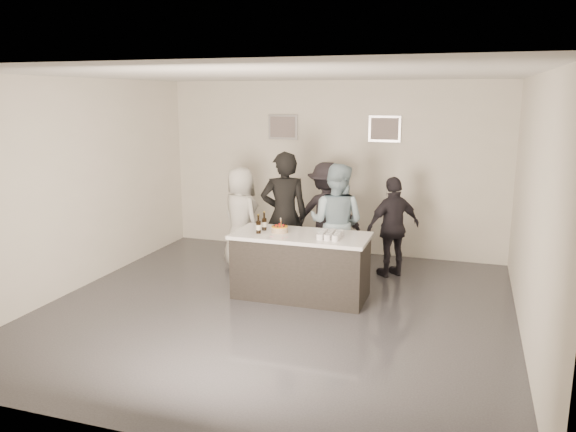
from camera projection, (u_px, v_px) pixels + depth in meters
The scene contains 19 objects.
floor at pixel (276, 309), 7.38m from camera, with size 6.00×6.00×0.00m, color #3D3D42.
ceiling at pixel (275, 74), 6.75m from camera, with size 6.00×6.00×0.00m, color white.
wall_back at pixel (332, 168), 9.85m from camera, with size 6.00×0.04×3.00m, color silver.
wall_front at pixel (146, 263), 4.28m from camera, with size 6.00×0.04×3.00m, color silver.
wall_left at pixel (77, 185), 7.98m from camera, with size 0.04×6.00×3.00m, color silver.
wall_right at pixel (533, 212), 6.15m from camera, with size 0.04×6.00×3.00m, color silver.
picture_left at pixel (283, 127), 9.95m from camera, with size 0.54×0.04×0.44m, color #B2B2B7.
picture_right at pixel (385, 129), 9.40m from camera, with size 0.54×0.04×0.44m, color #B2B2B7.
bar_counter at pixel (301, 266), 7.74m from camera, with size 1.86×0.86×0.90m, color white.
cake at pixel (280, 230), 7.74m from camera, with size 0.23×0.23×0.07m, color orange.
beer_bottle_a at pixel (264, 221), 7.84m from camera, with size 0.07×0.07×0.26m, color black.
beer_bottle_b at pixel (258, 224), 7.66m from camera, with size 0.07×0.07×0.26m, color black.
tumbler_cluster at pixel (330, 235), 7.45m from camera, with size 0.30×0.40×0.08m, color gold.
candles at pixel (279, 237), 7.46m from camera, with size 0.24×0.08×0.01m, color pink.
person_main_black at pixel (284, 216), 8.44m from camera, with size 0.71×0.47×1.95m, color black.
person_main_blue at pixel (336, 223), 8.35m from camera, with size 0.87×0.67×1.78m, color #98B7C6.
person_guest_left at pixel (241, 218), 9.07m from camera, with size 0.80×0.52×1.63m, color silver.
person_guest_right at pixel (393, 227), 8.60m from camera, with size 0.91×0.38×1.55m, color #242128.
person_guest_back at pixel (327, 214), 9.14m from camera, with size 1.10×0.63×1.70m, color black.
Camera 1 is at (2.31, -6.56, 2.76)m, focal length 35.00 mm.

